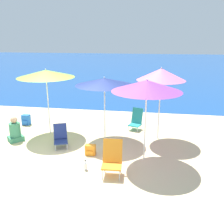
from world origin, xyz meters
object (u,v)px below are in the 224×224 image
(beach_umbrella_lime, at_px, (46,74))
(beach_chair_teal, at_px, (136,120))
(backpack_blue, at_px, (26,120))
(beach_umbrella_purple, at_px, (147,86))
(beach_umbrella_navy, at_px, (104,82))
(beach_chair_orange, at_px, (112,157))
(beach_umbrella_pink, at_px, (161,74))
(water_bottle, at_px, (86,166))
(beach_chair_navy, at_px, (61,136))
(person_seated_near, at_px, (15,131))
(backpack_orange, at_px, (90,150))

(beach_umbrella_lime, bearing_deg, beach_chair_teal, 17.16)
(beach_umbrella_lime, relative_size, backpack_blue, 5.71)
(beach_umbrella_purple, bearing_deg, backpack_blue, 155.18)
(beach_umbrella_navy, distance_m, beach_chair_orange, 2.67)
(beach_umbrella_pink, relative_size, beach_umbrella_purple, 1.05)
(beach_umbrella_lime, distance_m, beach_chair_orange, 3.86)
(beach_umbrella_purple, height_order, beach_chair_orange, beach_umbrella_purple)
(beach_umbrella_purple, bearing_deg, water_bottle, -150.63)
(water_bottle, bearing_deg, beach_chair_orange, -5.11)
(backpack_blue, xyz_separation_m, water_bottle, (3.15, -2.94, -0.09))
(beach_umbrella_navy, distance_m, water_bottle, 2.76)
(beach_chair_navy, bearing_deg, beach_umbrella_lime, 105.66)
(beach_umbrella_purple, bearing_deg, beach_umbrella_lime, 156.64)
(beach_umbrella_lime, xyz_separation_m, person_seated_near, (-0.84, -0.82, -1.77))
(beach_umbrella_purple, bearing_deg, beach_chair_teal, 99.21)
(beach_umbrella_purple, relative_size, backpack_orange, 7.39)
(beach_umbrella_pink, height_order, beach_chair_teal, beach_umbrella_pink)
(backpack_orange, xyz_separation_m, water_bottle, (0.08, -0.84, -0.04))
(beach_umbrella_navy, distance_m, beach_chair_navy, 2.16)
(beach_umbrella_pink, height_order, beach_umbrella_purple, beach_umbrella_pink)
(person_seated_near, bearing_deg, backpack_orange, 30.88)
(beach_umbrella_lime, xyz_separation_m, beach_umbrella_purple, (3.34, -1.44, -0.03))
(person_seated_near, bearing_deg, beach_umbrella_navy, 56.41)
(beach_umbrella_pink, bearing_deg, person_seated_near, -168.25)
(beach_chair_orange, bearing_deg, water_bottle, 171.39)
(beach_chair_navy, height_order, water_bottle, beach_chair_navy)
(beach_umbrella_purple, xyz_separation_m, beach_chair_navy, (-2.57, 0.44, -1.73))
(beach_chair_orange, distance_m, beach_chair_navy, 2.25)
(beach_umbrella_lime, bearing_deg, beach_umbrella_pink, 2.05)
(beach_umbrella_purple, bearing_deg, beach_chair_orange, -130.40)
(beach_chair_navy, distance_m, backpack_blue, 2.64)
(beach_chair_orange, distance_m, backpack_blue, 4.89)
(beach_chair_orange, bearing_deg, backpack_blue, 138.53)
(beach_umbrella_lime, xyz_separation_m, beach_chair_teal, (2.96, 0.91, -1.74))
(beach_umbrella_pink, distance_m, beach_chair_teal, 2.09)
(beach_umbrella_navy, distance_m, backpack_blue, 3.78)
(beach_umbrella_lime, xyz_separation_m, backpack_orange, (1.81, -1.42, -1.95))
(beach_umbrella_navy, relative_size, beach_chair_navy, 2.97)
(person_seated_near, bearing_deg, beach_umbrella_purple, 35.20)
(beach_umbrella_navy, xyz_separation_m, beach_umbrella_purple, (1.34, -1.27, 0.15))
(beach_chair_navy, bearing_deg, water_bottle, -70.01)
(beach_umbrella_navy, bearing_deg, beach_chair_navy, -146.07)
(beach_umbrella_navy, bearing_deg, backpack_orange, -98.55)
(beach_umbrella_pink, xyz_separation_m, beach_chair_teal, (-0.78, 0.78, -1.78))
(beach_chair_teal, height_order, backpack_orange, beach_chair_teal)
(beach_umbrella_navy, bearing_deg, beach_chair_orange, -74.50)
(beach_umbrella_navy, bearing_deg, beach_umbrella_purple, -43.31)
(beach_umbrella_navy, xyz_separation_m, water_bottle, (-0.11, -2.08, -1.81))
(beach_chair_navy, height_order, backpack_blue, beach_chair_navy)
(beach_umbrella_lime, xyz_separation_m, beach_chair_navy, (0.77, -1.00, -1.76))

